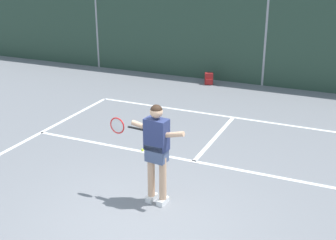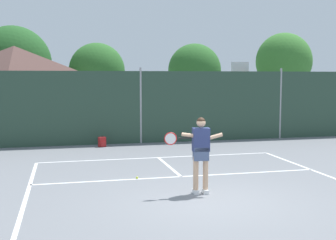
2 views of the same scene
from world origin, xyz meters
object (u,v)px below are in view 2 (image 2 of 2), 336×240
at_px(basketball_hoop, 239,87).
at_px(tennis_player, 200,148).
at_px(tennis_ball, 137,178).
at_px(backpack_red, 102,142).

height_order(basketball_hoop, tennis_player, basketball_hoop).
relative_size(basketball_hoop, tennis_player, 1.91).
bearing_deg(tennis_player, tennis_ball, 123.40).
xyz_separation_m(tennis_player, backpack_red, (-1.68, 7.72, -0.92)).
distance_m(basketball_hoop, tennis_ball, 10.99).
xyz_separation_m(tennis_ball, backpack_red, (-0.44, 5.85, 0.16)).
xyz_separation_m(basketball_hoop, tennis_ball, (-6.57, -8.51, -2.28)).
bearing_deg(basketball_hoop, tennis_player, -117.24).
height_order(basketball_hoop, backpack_red, basketball_hoop).
distance_m(basketball_hoop, backpack_red, 7.80).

